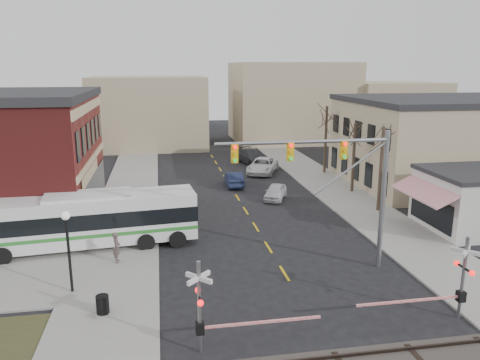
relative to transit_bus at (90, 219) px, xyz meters
name	(u,v)px	position (x,y,z in m)	size (l,w,h in m)	color
ground	(294,290)	(11.23, -7.88, -1.93)	(160.00, 160.00, 0.00)	black
sidewalk_west	(130,196)	(1.73, 12.12, -1.87)	(5.00, 60.00, 0.12)	gray
sidewalk_east	(331,187)	(20.73, 12.12, -1.87)	(5.00, 60.00, 0.12)	gray
tan_building	(453,141)	(33.23, 12.12, 2.32)	(20.30, 15.30, 8.50)	tan
tree_east_a	(381,169)	(21.73, 4.12, 1.56)	(0.28, 0.28, 6.75)	#382B21
tree_east_b	(354,158)	(22.03, 10.12, 1.34)	(0.28, 0.28, 6.30)	#382B21
tree_east_c	(326,140)	(22.23, 18.12, 1.79)	(0.28, 0.28, 7.20)	#382B21
transit_bus	(90,219)	(0.00, 0.00, 0.00)	(13.60, 4.28, 3.44)	silver
traffic_signal_mast	(339,173)	(14.20, -5.87, 3.79)	(9.70, 0.30, 8.00)	gray
rr_crossing_west	(210,308)	(6.29, -12.55, 0.03)	(5.60, 1.36, 4.00)	gray
rr_crossing_east	(454,280)	(17.53, -11.92, 0.03)	(5.60, 1.36, 4.00)	gray
street_lamp	(67,235)	(-0.19, -6.30, 1.27)	(0.44, 0.44, 4.31)	black
trash_bin	(103,304)	(1.62, -8.84, -1.37)	(0.60, 0.60, 0.88)	black
car_a	(275,192)	(14.44, 9.09, -1.27)	(1.56, 3.88, 1.32)	silver
car_b	(234,179)	(11.58, 14.29, -1.23)	(1.49, 4.27, 1.41)	#18203C
car_c	(263,166)	(15.60, 19.49, -1.12)	(2.69, 5.83, 1.62)	white
car_d	(252,157)	(15.48, 24.69, -1.08)	(2.38, 5.86, 1.70)	#39393D
pedestrian_near	(117,247)	(1.81, -2.85, -0.90)	(0.67, 0.44, 1.84)	#554544
pedestrian_far	(110,228)	(1.14, 0.68, -0.91)	(0.88, 0.68, 1.80)	#323258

